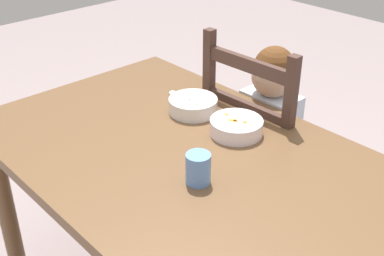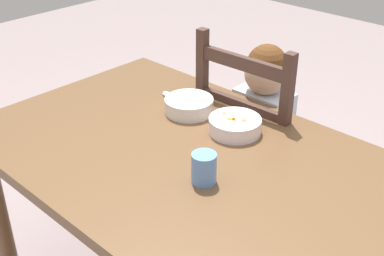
% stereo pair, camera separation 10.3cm
% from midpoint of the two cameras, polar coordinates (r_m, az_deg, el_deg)
% --- Properties ---
extents(dining_table, '(1.45, 0.91, 0.75)m').
position_cam_midpoint_polar(dining_table, '(1.66, -2.14, -5.77)').
color(dining_table, brown).
rests_on(dining_table, ground).
extents(dining_chair, '(0.44, 0.44, 1.02)m').
position_cam_midpoint_polar(dining_chair, '(2.13, 5.96, -3.24)').
color(dining_chair, '#472F27').
rests_on(dining_chair, ground).
extents(child_figure, '(0.32, 0.31, 0.95)m').
position_cam_midpoint_polar(child_figure, '(2.04, 6.10, 0.52)').
color(child_figure, silver).
rests_on(child_figure, ground).
extents(bowl_of_peas, '(0.18, 0.18, 0.06)m').
position_cam_midpoint_polar(bowl_of_peas, '(1.84, -1.94, 2.59)').
color(bowl_of_peas, white).
rests_on(bowl_of_peas, dining_table).
extents(bowl_of_carrots, '(0.18, 0.18, 0.05)m').
position_cam_midpoint_polar(bowl_of_carrots, '(1.71, 3.16, 0.33)').
color(bowl_of_carrots, white).
rests_on(bowl_of_carrots, dining_table).
extents(spoon, '(0.13, 0.09, 0.01)m').
position_cam_midpoint_polar(spoon, '(1.97, -4.29, 3.60)').
color(spoon, silver).
rests_on(spoon, dining_table).
extents(drinking_cup, '(0.07, 0.07, 0.09)m').
position_cam_midpoint_polar(drinking_cup, '(1.45, -0.67, -4.60)').
color(drinking_cup, '#6295E3').
rests_on(drinking_cup, dining_table).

